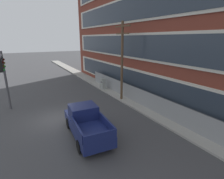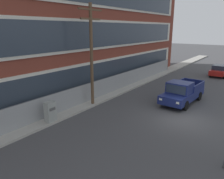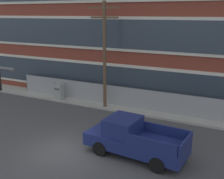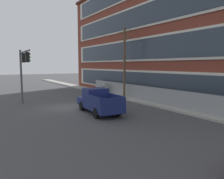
# 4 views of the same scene
# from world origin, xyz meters

# --- Properties ---
(ground_plane) EXTENTS (160.00, 160.00, 0.00)m
(ground_plane) POSITION_xyz_m (0.00, 0.00, 0.00)
(ground_plane) COLOR #424244
(sidewalk_building_side) EXTENTS (80.00, 1.95, 0.16)m
(sidewalk_building_side) POSITION_xyz_m (0.00, 8.01, 0.08)
(sidewalk_building_side) COLOR #9E9B93
(sidewalk_building_side) RESTS_ON ground
(brick_mill_building) EXTENTS (40.62, 12.37, 15.42)m
(brick_mill_building) POSITION_xyz_m (0.99, 14.87, 7.72)
(brick_mill_building) COLOR brown
(brick_mill_building) RESTS_ON ground
(chain_link_fence) EXTENTS (27.94, 0.06, 1.78)m
(chain_link_fence) POSITION_xyz_m (3.71, 8.16, 0.91)
(chain_link_fence) COLOR gray
(chain_link_fence) RESTS_ON ground
(traffic_signal_mast) EXTENTS (5.00, 0.43, 5.56)m
(traffic_signal_mast) POSITION_xyz_m (-2.98, -3.44, 3.94)
(traffic_signal_mast) COLOR #4C4C51
(traffic_signal_mast) RESTS_ON ground
(pickup_truck_navy) EXTENTS (5.63, 2.44, 2.03)m
(pickup_truck_navy) POSITION_xyz_m (3.66, 1.33, 0.96)
(pickup_truck_navy) COLOR navy
(pickup_truck_navy) RESTS_ON ground
(utility_pole_near_corner) EXTENTS (2.67, 0.26, 8.30)m
(utility_pole_near_corner) POSITION_xyz_m (-1.33, 7.39, 4.64)
(utility_pole_near_corner) COLOR brown
(utility_pole_near_corner) RESTS_ON ground
(electrical_cabinet) EXTENTS (0.72, 0.51, 1.58)m
(electrical_cabinet) POSITION_xyz_m (-5.86, 7.36, 0.79)
(electrical_cabinet) COLOR #939993
(electrical_cabinet) RESTS_ON ground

